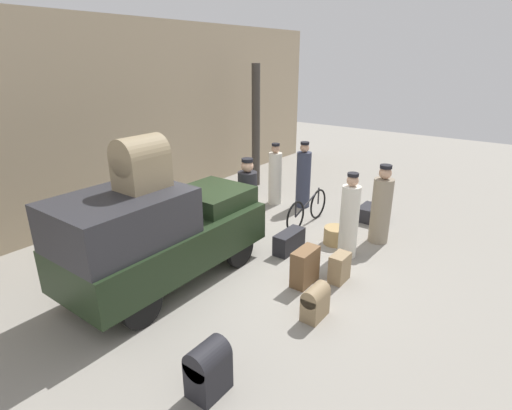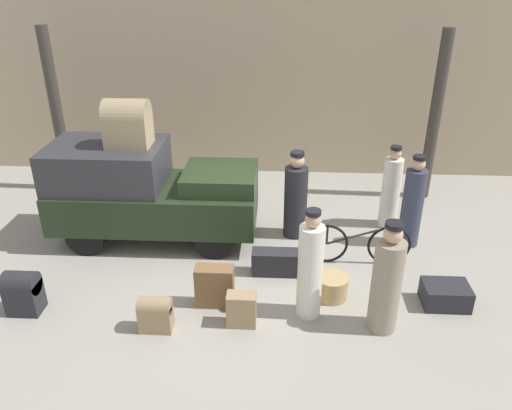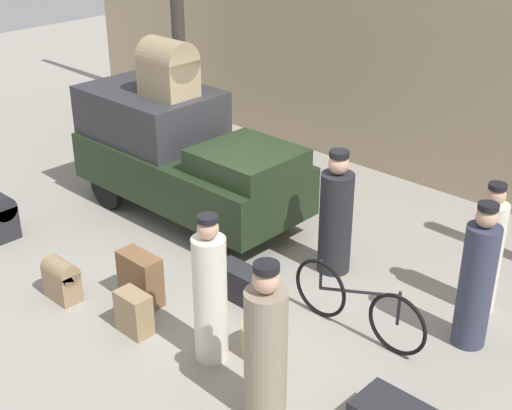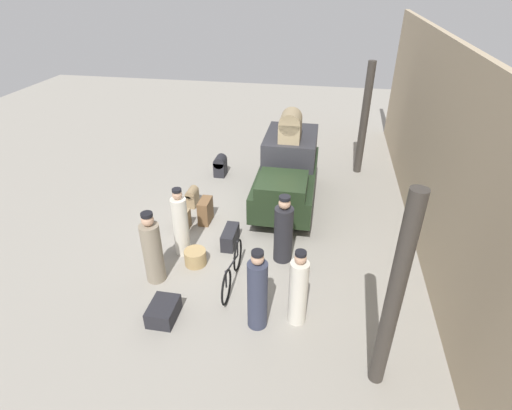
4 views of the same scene
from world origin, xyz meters
TOP-DOWN VIEW (x-y plane):
  - ground_plane at (0.00, 0.00)m, footprint 30.00×30.00m
  - station_building_facade at (0.00, 4.08)m, footprint 16.00×0.15m
  - canopy_pillar_right at (3.68, 2.79)m, footprint 0.24×0.24m
  - truck at (-1.78, 0.73)m, footprint 3.57×1.53m
  - bicycle at (1.90, 0.01)m, footprint 1.74×0.04m
  - wicker_basket at (1.40, -0.96)m, footprint 0.49×0.49m
  - porter_lifting_near_truck at (2.89, 0.71)m, footprint 0.36×0.36m
  - conductor_in_dark_uniform at (0.88, 0.93)m, footprint 0.42×0.42m
  - porter_carrying_trunk at (2.66, 1.41)m, footprint 0.34×0.34m
  - porter_with_bicycle at (2.03, -1.62)m, footprint 0.40×0.40m
  - porter_standing_middle at (1.03, -1.37)m, footprint 0.35×0.35m
  - suitcase_tan_flat at (-1.07, -1.83)m, footprint 0.45×0.26m
  - trunk_barrel_dark at (-3.04, -1.53)m, footprint 0.46×0.35m
  - suitcase_black_upright at (-0.33, -1.22)m, footprint 0.56×0.27m
  - trunk_large_brown at (0.54, -0.37)m, footprint 0.75×0.30m
  - suitcase_small_leather at (3.06, -1.06)m, footprint 0.66×0.49m
  - trunk_umber_medium at (0.10, -1.66)m, footprint 0.41×0.24m
  - trunk_on_truck_roof at (-1.97, 0.73)m, footprint 0.73×0.56m

SIDE VIEW (x-z plane):
  - ground_plane at x=0.00m, z-range 0.00..0.00m
  - suitcase_small_leather at x=3.06m, z-range 0.00..0.33m
  - wicker_basket at x=1.40m, z-range 0.00..0.35m
  - trunk_large_brown at x=0.54m, z-range 0.00..0.41m
  - trunk_umber_medium at x=0.10m, z-range 0.00..0.50m
  - suitcase_tan_flat at x=-1.07m, z-range 0.01..0.54m
  - suitcase_black_upright at x=-0.33m, z-range 0.00..0.63m
  - trunk_barrel_dark at x=-3.04m, z-range 0.01..0.67m
  - bicycle at x=1.90m, z-range -0.01..0.75m
  - porter_carrying_trunk at x=2.66m, z-range -0.07..1.53m
  - conductor_in_dark_uniform at x=0.88m, z-range -0.08..1.55m
  - porter_with_bicycle at x=2.03m, z-range -0.08..1.57m
  - porter_standing_middle at x=1.03m, z-range -0.07..1.60m
  - porter_lifting_near_truck at x=2.89m, z-range -0.07..1.61m
  - truck at x=-1.78m, z-range 0.06..1.82m
  - canopy_pillar_right at x=3.68m, z-range 0.00..3.47m
  - trunk_on_truck_roof at x=-1.97m, z-range 1.76..2.56m
  - station_building_facade at x=0.00m, z-range 0.00..4.50m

